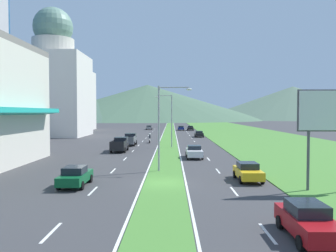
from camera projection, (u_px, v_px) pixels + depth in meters
ground_plane at (164, 183)px, 27.64m from camera, size 600.00×600.00×0.00m
grass_median at (169, 135)px, 87.59m from camera, size 3.20×240.00×0.06m
grass_verge_right at (250, 135)px, 87.38m from camera, size 24.00×240.00×0.06m
lane_dash_left_1 at (51, 232)px, 16.34m from camera, size 0.16×2.80×0.01m
lane_dash_left_2 at (93, 191)px, 24.97m from camera, size 0.16×2.80×0.01m
lane_dash_left_3 at (113, 171)px, 33.60m from camera, size 0.16×2.80×0.01m
lane_dash_left_4 at (125, 159)px, 42.23m from camera, size 0.16×2.80×0.01m
lane_dash_left_5 at (133, 151)px, 50.85m from camera, size 0.16×2.80×0.01m
lane_dash_left_6 at (138, 145)px, 59.48m from camera, size 0.16×2.80×0.01m
lane_dash_left_7 at (143, 141)px, 68.11m from camera, size 0.16×2.80×0.01m
lane_dash_left_8 at (146, 138)px, 76.74m from camera, size 0.16×2.80×0.01m
lane_dash_left_9 at (148, 135)px, 85.37m from camera, size 0.16×2.80×0.01m
lane_dash_left_10 at (151, 133)px, 94.00m from camera, size 0.16×2.80×0.01m
lane_dash_left_11 at (152, 132)px, 102.63m from camera, size 0.16×2.80×0.01m
lane_dash_left_12 at (154, 130)px, 111.26m from camera, size 0.16×2.80×0.01m
lane_dash_left_13 at (155, 129)px, 119.89m from camera, size 0.16×2.80×0.01m
lane_dash_right_1 at (267, 233)px, 16.23m from camera, size 0.16×2.80×0.01m
lane_dash_right_2 at (234, 191)px, 24.86m from camera, size 0.16×2.80×0.01m
lane_dash_right_3 at (218, 171)px, 33.49m from camera, size 0.16×2.80×0.01m
lane_dash_right_4 at (208, 159)px, 42.12m from camera, size 0.16×2.80×0.01m
lane_dash_right_5 at (202, 151)px, 50.75m from camera, size 0.16×2.80×0.01m
lane_dash_right_6 at (198, 146)px, 59.38m from camera, size 0.16×2.80×0.01m
lane_dash_right_7 at (194, 141)px, 68.01m from camera, size 0.16×2.80×0.01m
lane_dash_right_8 at (192, 138)px, 76.64m from camera, size 0.16×2.80×0.01m
lane_dash_right_9 at (190, 135)px, 85.27m from camera, size 0.16×2.80×0.01m
lane_dash_right_10 at (188, 133)px, 93.90m from camera, size 0.16×2.80×0.01m
lane_dash_right_11 at (187, 132)px, 102.53m from camera, size 0.16×2.80×0.01m
lane_dash_right_12 at (185, 130)px, 111.16m from camera, size 0.16×2.80×0.01m
lane_dash_right_13 at (184, 129)px, 119.79m from camera, size 0.16×2.80×0.01m
edge_line_median_left at (162, 135)px, 87.61m from camera, size 0.16×240.00×0.01m
edge_line_median_right at (176, 135)px, 87.57m from camera, size 0.16×240.00×0.01m
domed_building at (54, 83)px, 83.14m from camera, size 15.33×15.33×30.77m
midrise_colored at (68, 101)px, 111.94m from camera, size 15.13×15.13×19.11m
hill_far_left at (43, 102)px, 252.65m from camera, size 176.28×176.28×26.75m
hill_far_center at (148, 102)px, 274.00m from camera, size 181.73×181.73×27.65m
hill_far_right at (293, 103)px, 301.58m from camera, size 162.79×162.79×28.48m
street_lamp_near at (163, 121)px, 33.03m from camera, size 3.24×0.44×8.23m
street_lamp_mid at (170, 117)px, 55.89m from camera, size 2.75×0.33×8.56m
billboard_roadside at (333, 115)px, 24.73m from camera, size 5.11×0.28×7.34m
car_0 at (75, 176)px, 26.63m from camera, size 1.94×4.41×1.54m
car_1 at (248, 172)px, 28.74m from camera, size 1.94×4.20×1.51m
car_2 at (194, 152)px, 43.05m from camera, size 2.02×4.62×1.56m
car_3 at (308, 221)px, 15.53m from camera, size 1.89×4.40×1.61m
car_4 at (190, 128)px, 109.07m from camera, size 1.92×4.06×1.49m
car_5 at (199, 134)px, 79.89m from camera, size 1.94×4.09×1.42m
car_6 at (181, 128)px, 110.37m from camera, size 2.04×4.51×1.40m
car_7 at (149, 127)px, 114.74m from camera, size 1.98×4.13×1.39m
pickup_truck_0 at (130, 140)px, 59.96m from camera, size 2.18×5.40×2.00m
pickup_truck_1 at (120, 145)px, 50.44m from camera, size 2.18×5.40×2.00m
motorcycle_rider at (150, 139)px, 64.43m from camera, size 0.36×2.00×1.80m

